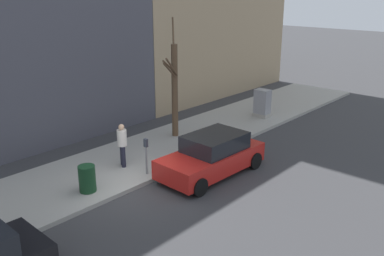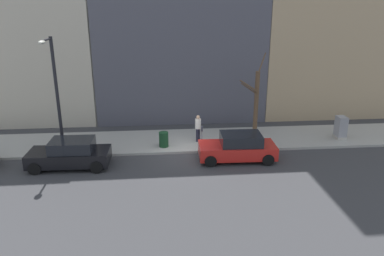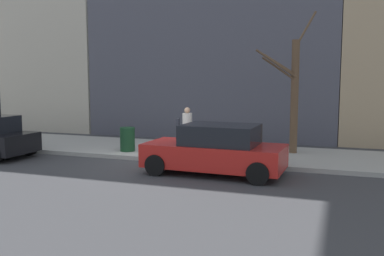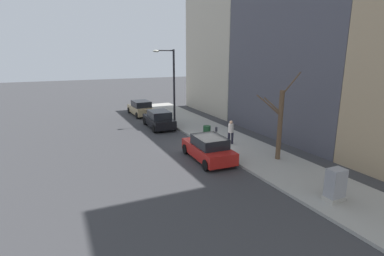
{
  "view_description": "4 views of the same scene",
  "coord_description": "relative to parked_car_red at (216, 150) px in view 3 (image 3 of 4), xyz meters",
  "views": [
    {
      "loc": [
        -10.21,
        8.69,
        6.63
      ],
      "look_at": [
        0.48,
        -3.3,
        1.28
      ],
      "focal_mm": 40.0,
      "sensor_mm": 36.0,
      "label": 1
    },
    {
      "loc": [
        -19.99,
        1.66,
        8.34
      ],
      "look_at": [
        -0.17,
        -0.17,
        1.63
      ],
      "focal_mm": 35.0,
      "sensor_mm": 36.0,
      "label": 2
    },
    {
      "loc": [
        -13.36,
        -6.19,
        2.92
      ],
      "look_at": [
        1.14,
        -1.08,
        1.1
      ],
      "focal_mm": 40.0,
      "sensor_mm": 36.0,
      "label": 3
    },
    {
      "loc": [
        -9.19,
        -17.85,
        6.32
      ],
      "look_at": [
        -0.5,
        1.06,
        1.11
      ],
      "focal_mm": 28.0,
      "sensor_mm": 36.0,
      "label": 4
    }
  ],
  "objects": [
    {
      "name": "parking_meter",
      "position": [
        1.55,
        1.83,
        0.24
      ],
      "size": [
        0.14,
        0.1,
        1.35
      ],
      "color": "slate",
      "rests_on": "sidewalk"
    },
    {
      "name": "pedestrian_near_meter",
      "position": [
        2.76,
        1.92,
        0.35
      ],
      "size": [
        0.37,
        0.36,
        1.66
      ],
      "rotation": [
        0.0,
        0.0,
        5.79
      ],
      "color": "#1E1E2D",
      "rests_on": "sidewalk"
    },
    {
      "name": "parked_car_red",
      "position": [
        0.0,
        0.0,
        0.0
      ],
      "size": [
        2.05,
        4.26,
        1.52
      ],
      "rotation": [
        0.0,
        0.0,
        -0.03
      ],
      "color": "red",
      "rests_on": "ground"
    },
    {
      "name": "trash_bin",
      "position": [
        2.0,
        4.06,
        -0.14
      ],
      "size": [
        0.56,
        0.56,
        0.9
      ],
      "primitive_type": "cylinder",
      "color": "#14381E",
      "rests_on": "sidewalk"
    },
    {
      "name": "bare_tree",
      "position": [
        3.68,
        -1.86,
        1.63
      ],
      "size": [
        1.55,
        1.95,
        5.2
      ],
      "color": "brown",
      "rests_on": "sidewalk"
    },
    {
      "name": "sidewalk",
      "position": [
        3.1,
        2.63,
        -0.66
      ],
      "size": [
        4.0,
        36.0,
        0.15
      ],
      "primitive_type": "cube",
      "color": "#9E9B93",
      "rests_on": "ground"
    },
    {
      "name": "ground_plane",
      "position": [
        1.1,
        2.63,
        -0.74
      ],
      "size": [
        120.0,
        120.0,
        0.0
      ],
      "primitive_type": "plane",
      "color": "#38383A"
    }
  ]
}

